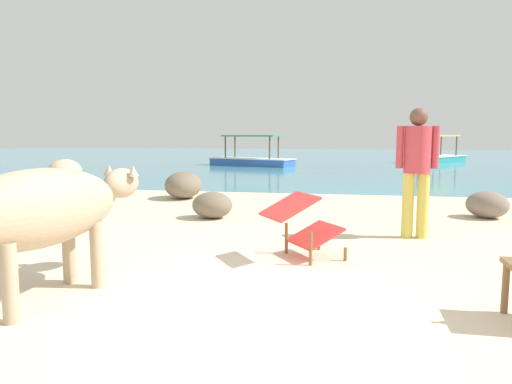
{
  "coord_description": "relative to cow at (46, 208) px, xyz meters",
  "views": [
    {
      "loc": [
        0.64,
        -3.33,
        1.34
      ],
      "look_at": [
        -0.49,
        3.0,
        0.55
      ],
      "focal_mm": 33.13,
      "sensor_mm": 36.0,
      "label": 1
    }
  ],
  "objects": [
    {
      "name": "shore_rock_large",
      "position": [
        -1.89,
        4.3,
        -0.49
      ],
      "size": [
        0.64,
        0.75,
        0.46
      ],
      "primitive_type": "ellipsoid",
      "rotation": [
        0.0,
        0.0,
        1.26
      ],
      "color": "#6B5B4C",
      "rests_on": "sand_beach"
    },
    {
      "name": "shore_rock_flat",
      "position": [
        0.31,
        3.73,
        -0.52
      ],
      "size": [
        0.74,
        0.69,
        0.41
      ],
      "primitive_type": "ellipsoid",
      "rotation": [
        0.0,
        0.0,
        2.94
      ],
      "color": "#756651",
      "rests_on": "sand_beach"
    },
    {
      "name": "cow",
      "position": [
        0.0,
        0.0,
        0.0
      ],
      "size": [
        0.92,
        1.97,
        1.1
      ],
      "rotation": [
        0.0,
        0.0,
        1.33
      ],
      "color": "tan",
      "rests_on": "sand_beach"
    },
    {
      "name": "boat_blue",
      "position": [
        -1.46,
        16.46,
        -0.47
      ],
      "size": [
        3.85,
        2.34,
        1.29
      ],
      "rotation": [
        0.0,
        0.0,
        2.79
      ],
      "color": "#3866B7",
      "rests_on": "water_surface"
    },
    {
      "name": "boat_teal",
      "position": [
        6.75,
        20.07,
        -0.47
      ],
      "size": [
        3.17,
        3.6,
        1.29
      ],
      "rotation": [
        0.0,
        0.0,
        4.05
      ],
      "color": "teal",
      "rests_on": "water_surface"
    },
    {
      "name": "shore_rock_medium",
      "position": [
        4.52,
        4.5,
        -0.51
      ],
      "size": [
        0.85,
        0.84,
        0.42
      ],
      "primitive_type": "ellipsoid",
      "rotation": [
        0.0,
        0.0,
        2.5
      ],
      "color": "gray",
      "rests_on": "sand_beach"
    },
    {
      "name": "shore_rock_small",
      "position": [
        -0.88,
        5.84,
        -0.45
      ],
      "size": [
        0.87,
        1.05,
        0.55
      ],
      "primitive_type": "ellipsoid",
      "rotation": [
        0.0,
        0.0,
        1.71
      ],
      "color": "#756651",
      "rests_on": "sand_beach"
    },
    {
      "name": "deck_chair_far",
      "position": [
        1.88,
        1.56,
        -0.34
      ],
      "size": [
        0.93,
        0.87,
        0.68
      ],
      "rotation": [
        0.0,
        0.0,
        0.59
      ],
      "color": "brown",
      "rests_on": "sand_beach"
    },
    {
      "name": "water_surface",
      "position": [
        1.61,
        22.04,
        -0.76
      ],
      "size": [
        60.0,
        36.0,
        0.03
      ],
      "primitive_type": "cube",
      "color": "teal",
      "rests_on": "ground"
    },
    {
      "name": "person_standing",
      "position": [
        3.19,
        2.82,
        0.22
      ],
      "size": [
        0.51,
        0.32,
        1.62
      ],
      "rotation": [
        0.0,
        0.0,
        4.71
      ],
      "color": "#DBC64C",
      "rests_on": "sand_beach"
    },
    {
      "name": "sand_beach",
      "position": [
        1.61,
        0.04,
        -0.74
      ],
      "size": [
        18.0,
        14.0,
        0.04
      ],
      "primitive_type": "cube",
      "color": "beige",
      "rests_on": "ground"
    }
  ]
}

